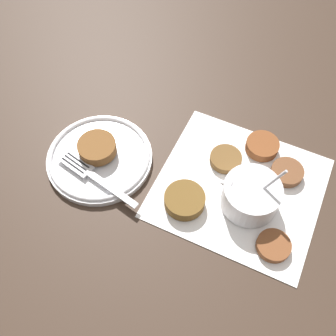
% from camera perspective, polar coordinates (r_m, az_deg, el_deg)
% --- Properties ---
extents(ground_plane, '(4.00, 4.00, 0.00)m').
position_cam_1_polar(ground_plane, '(0.72, 9.53, -3.07)').
color(ground_plane, '#38281E').
extents(napkin, '(0.33, 0.31, 0.00)m').
position_cam_1_polar(napkin, '(0.73, 10.26, -2.79)').
color(napkin, white).
rests_on(napkin, ground_plane).
extents(sauce_bowl, '(0.11, 0.10, 0.11)m').
position_cam_1_polar(sauce_bowl, '(0.69, 11.85, -4.05)').
color(sauce_bowl, silver).
rests_on(sauce_bowl, napkin).
extents(fritter_0, '(0.06, 0.06, 0.02)m').
position_cam_1_polar(fritter_0, '(0.77, 13.51, 3.12)').
color(fritter_0, brown).
rests_on(fritter_0, napkin).
extents(fritter_1, '(0.07, 0.07, 0.02)m').
position_cam_1_polar(fritter_1, '(0.69, 2.42, -4.67)').
color(fritter_1, brown).
rests_on(fritter_1, napkin).
extents(fritter_2, '(0.06, 0.06, 0.01)m').
position_cam_1_polar(fritter_2, '(0.75, 16.89, -0.59)').
color(fritter_2, brown).
rests_on(fritter_2, napkin).
extents(fritter_3, '(0.06, 0.06, 0.01)m').
position_cam_1_polar(fritter_3, '(0.74, 8.38, 1.31)').
color(fritter_3, brown).
rests_on(fritter_3, napkin).
extents(fritter_4, '(0.06, 0.06, 0.01)m').
position_cam_1_polar(fritter_4, '(0.68, 15.06, -10.82)').
color(fritter_4, brown).
rests_on(fritter_4, napkin).
extents(serving_plate, '(0.20, 0.20, 0.02)m').
position_cam_1_polar(serving_plate, '(0.75, -9.90, 1.51)').
color(serving_plate, silver).
rests_on(serving_plate, ground_plane).
extents(fritter_on_plate, '(0.07, 0.07, 0.02)m').
position_cam_1_polar(fritter_on_plate, '(0.74, -10.28, 2.87)').
color(fritter_on_plate, brown).
rests_on(fritter_on_plate, serving_plate).
extents(fork, '(0.17, 0.08, 0.00)m').
position_cam_1_polar(fork, '(0.72, -11.28, -0.77)').
color(fork, silver).
rests_on(fork, serving_plate).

